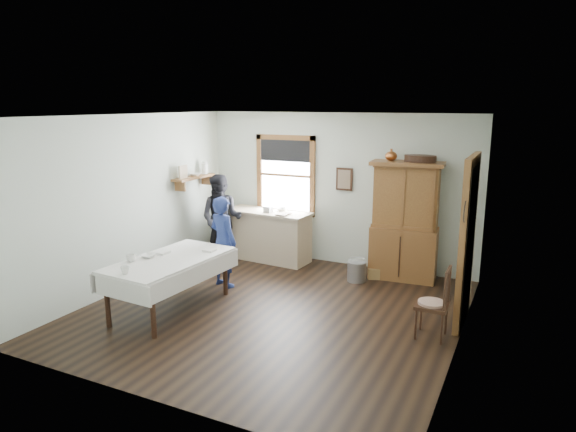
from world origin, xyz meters
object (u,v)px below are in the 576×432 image
(work_counter, at_px, (268,235))
(pail, at_px, (357,271))
(spindle_chair, at_px, (432,302))
(figure_dark, at_px, (222,222))
(wicker_basket, at_px, (378,273))
(dining_table, at_px, (171,284))
(woman_blue, at_px, (223,245))
(china_hutch, at_px, (405,221))

(work_counter, xyz_separation_m, pail, (1.86, -0.41, -0.30))
(spindle_chair, xyz_separation_m, pail, (-1.49, 1.56, -0.29))
(figure_dark, bearing_deg, work_counter, 17.61)
(pail, xyz_separation_m, figure_dark, (-2.57, -0.04, 0.58))
(spindle_chair, xyz_separation_m, wicker_basket, (-1.22, 1.85, -0.37))
(dining_table, distance_m, spindle_chair, 3.54)
(woman_blue, distance_m, figure_dark, 1.31)
(work_counter, xyz_separation_m, china_hutch, (2.50, 0.05, 0.51))
(china_hutch, height_order, pail, china_hutch)
(wicker_basket, xyz_separation_m, woman_blue, (-2.11, -1.42, 0.58))
(pail, bearing_deg, china_hutch, 35.91)
(spindle_chair, bearing_deg, woman_blue, 172.06)
(work_counter, height_order, spindle_chair, work_counter)
(dining_table, bearing_deg, work_counter, 87.45)
(dining_table, relative_size, spindle_chair, 2.05)
(pail, bearing_deg, spindle_chair, -46.44)
(pail, bearing_deg, woman_blue, -148.51)
(china_hutch, xyz_separation_m, woman_blue, (-2.48, -1.59, -0.30))
(work_counter, xyz_separation_m, wicker_basket, (2.13, -0.13, -0.37))
(work_counter, bearing_deg, spindle_chair, -26.18)
(work_counter, bearing_deg, figure_dark, -142.70)
(china_hutch, distance_m, wicker_basket, 0.97)
(work_counter, distance_m, woman_blue, 1.56)
(wicker_basket, bearing_deg, pail, -133.16)
(pail, distance_m, woman_blue, 2.22)
(dining_table, distance_m, pail, 3.02)
(dining_table, xyz_separation_m, spindle_chair, (3.47, 0.71, 0.08))
(dining_table, height_order, pail, dining_table)
(spindle_chair, distance_m, wicker_basket, 2.25)
(spindle_chair, height_order, wicker_basket, spindle_chair)
(china_hutch, relative_size, spindle_chair, 2.13)
(wicker_basket, relative_size, woman_blue, 0.23)
(work_counter, relative_size, pail, 4.90)
(china_hutch, bearing_deg, dining_table, -138.46)
(pail, xyz_separation_m, woman_blue, (-1.84, -1.13, 0.51))
(china_hutch, relative_size, wicker_basket, 6.18)
(work_counter, xyz_separation_m, spindle_chair, (3.35, -1.98, -0.00))
(pail, relative_size, woman_blue, 0.24)
(work_counter, xyz_separation_m, dining_table, (-0.12, -2.69, -0.09))
(pail, bearing_deg, figure_dark, -179.01)
(figure_dark, bearing_deg, woman_blue, -71.34)
(work_counter, relative_size, figure_dark, 1.08)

